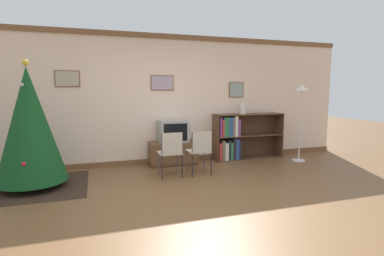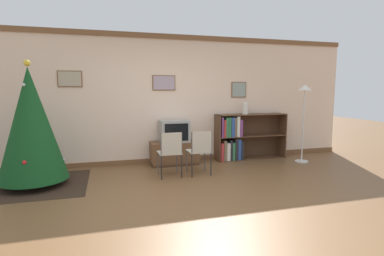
{
  "view_description": "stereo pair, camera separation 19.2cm",
  "coord_description": "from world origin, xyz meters",
  "px_view_note": "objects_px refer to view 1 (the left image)",
  "views": [
    {
      "loc": [
        -1.3,
        -3.82,
        1.54
      ],
      "look_at": [
        0.36,
        1.31,
        0.86
      ],
      "focal_mm": 28.0,
      "sensor_mm": 36.0,
      "label": 1
    },
    {
      "loc": [
        -1.12,
        -3.87,
        1.54
      ],
      "look_at": [
        0.36,
        1.31,
        0.86
      ],
      "focal_mm": 28.0,
      "sensor_mm": 36.0,
      "label": 2
    }
  ],
  "objects_px": {
    "tv_console": "(173,153)",
    "standing_lamp": "(301,103)",
    "christmas_tree": "(30,125)",
    "bookshelf": "(236,138)",
    "vase": "(243,108)",
    "television": "(173,131)",
    "folding_chair_left": "(171,152)",
    "folding_chair_right": "(200,150)"
  },
  "relations": [
    {
      "from": "folding_chair_right",
      "to": "vase",
      "type": "bearing_deg",
      "value": 35.55
    },
    {
      "from": "christmas_tree",
      "to": "television",
      "type": "bearing_deg",
      "value": 16.73
    },
    {
      "from": "folding_chair_right",
      "to": "bookshelf",
      "type": "relative_size",
      "value": 0.5
    },
    {
      "from": "christmas_tree",
      "to": "standing_lamp",
      "type": "bearing_deg",
      "value": 2.28
    },
    {
      "from": "christmas_tree",
      "to": "bookshelf",
      "type": "xyz_separation_m",
      "value": [
        3.98,
        0.8,
        -0.53
      ]
    },
    {
      "from": "tv_console",
      "to": "bookshelf",
      "type": "bearing_deg",
      "value": 1.88
    },
    {
      "from": "tv_console",
      "to": "bookshelf",
      "type": "relative_size",
      "value": 0.61
    },
    {
      "from": "tv_console",
      "to": "folding_chair_left",
      "type": "xyz_separation_m",
      "value": [
        -0.27,
        -0.91,
        0.23
      ]
    },
    {
      "from": "vase",
      "to": "television",
      "type": "bearing_deg",
      "value": -178.05
    },
    {
      "from": "tv_console",
      "to": "folding_chair_left",
      "type": "distance_m",
      "value": 0.98
    },
    {
      "from": "folding_chair_left",
      "to": "folding_chair_right",
      "type": "height_order",
      "value": "same"
    },
    {
      "from": "vase",
      "to": "standing_lamp",
      "type": "bearing_deg",
      "value": -29.1
    },
    {
      "from": "television",
      "to": "tv_console",
      "type": "bearing_deg",
      "value": 90.0
    },
    {
      "from": "tv_console",
      "to": "television",
      "type": "distance_m",
      "value": 0.47
    },
    {
      "from": "tv_console",
      "to": "bookshelf",
      "type": "xyz_separation_m",
      "value": [
        1.48,
        0.05,
        0.24
      ]
    },
    {
      "from": "tv_console",
      "to": "vase",
      "type": "bearing_deg",
      "value": 1.86
    },
    {
      "from": "folding_chair_left",
      "to": "vase",
      "type": "height_order",
      "value": "vase"
    },
    {
      "from": "television",
      "to": "standing_lamp",
      "type": "height_order",
      "value": "standing_lamp"
    },
    {
      "from": "christmas_tree",
      "to": "standing_lamp",
      "type": "xyz_separation_m",
      "value": [
        5.2,
        0.21,
        0.27
      ]
    },
    {
      "from": "christmas_tree",
      "to": "tv_console",
      "type": "distance_m",
      "value": 2.72
    },
    {
      "from": "folding_chair_right",
      "to": "standing_lamp",
      "type": "relative_size",
      "value": 0.49
    },
    {
      "from": "tv_console",
      "to": "standing_lamp",
      "type": "height_order",
      "value": "standing_lamp"
    },
    {
      "from": "vase",
      "to": "standing_lamp",
      "type": "relative_size",
      "value": 0.16
    },
    {
      "from": "christmas_tree",
      "to": "television",
      "type": "height_order",
      "value": "christmas_tree"
    },
    {
      "from": "folding_chair_left",
      "to": "folding_chair_right",
      "type": "xyz_separation_m",
      "value": [
        0.55,
        0.0,
        0.0
      ]
    },
    {
      "from": "christmas_tree",
      "to": "folding_chair_left",
      "type": "xyz_separation_m",
      "value": [
        2.22,
        -0.16,
        -0.53
      ]
    },
    {
      "from": "television",
      "to": "standing_lamp",
      "type": "distance_m",
      "value": 2.81
    },
    {
      "from": "tv_console",
      "to": "standing_lamp",
      "type": "relative_size",
      "value": 0.59
    },
    {
      "from": "tv_console",
      "to": "folding_chair_right",
      "type": "xyz_separation_m",
      "value": [
        0.27,
        -0.91,
        0.23
      ]
    },
    {
      "from": "tv_console",
      "to": "standing_lamp",
      "type": "distance_m",
      "value": 2.95
    },
    {
      "from": "folding_chair_right",
      "to": "christmas_tree",
      "type": "bearing_deg",
      "value": 176.69
    },
    {
      "from": "television",
      "to": "folding_chair_right",
      "type": "height_order",
      "value": "television"
    },
    {
      "from": "bookshelf",
      "to": "folding_chair_right",
      "type": "bearing_deg",
      "value": -141.41
    },
    {
      "from": "television",
      "to": "folding_chair_right",
      "type": "relative_size",
      "value": 0.72
    },
    {
      "from": "tv_console",
      "to": "folding_chair_left",
      "type": "relative_size",
      "value": 1.2
    },
    {
      "from": "tv_console",
      "to": "television",
      "type": "height_order",
      "value": "television"
    },
    {
      "from": "television",
      "to": "folding_chair_left",
      "type": "distance_m",
      "value": 0.98
    },
    {
      "from": "christmas_tree",
      "to": "tv_console",
      "type": "relative_size",
      "value": 2.03
    },
    {
      "from": "tv_console",
      "to": "television",
      "type": "bearing_deg",
      "value": -90.0
    },
    {
      "from": "folding_chair_right",
      "to": "television",
      "type": "bearing_deg",
      "value": 106.74
    },
    {
      "from": "tv_console",
      "to": "bookshelf",
      "type": "height_order",
      "value": "bookshelf"
    },
    {
      "from": "tv_console",
      "to": "folding_chair_right",
      "type": "bearing_deg",
      "value": -73.3
    }
  ]
}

